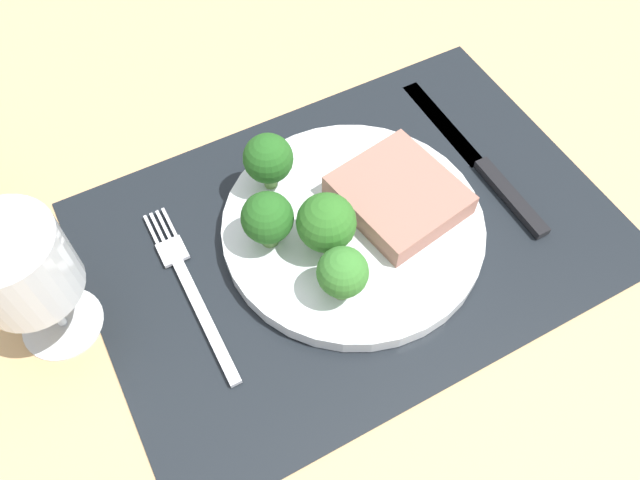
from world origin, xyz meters
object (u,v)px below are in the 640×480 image
object	(u,v)px
steak	(401,198)
wine_glass	(21,270)
knife	(483,166)
plate	(353,227)
fork	(190,289)

from	to	relation	value
steak	wine_glass	xyz separation A→B (cm)	(-31.28, 4.05, 6.16)
steak	knife	distance (cm)	10.93
knife	steak	bearing A→B (deg)	-176.92
plate	wine_glass	size ratio (longest dim) A/B	1.81
knife	plate	bearing A→B (deg)	-179.81
steak	wine_glass	bearing A→B (deg)	172.63
steak	fork	world-z (taller)	steak
steak	fork	bearing A→B (deg)	174.97
fork	knife	size ratio (longest dim) A/B	0.83
plate	fork	size ratio (longest dim) A/B	1.26
steak	knife	bearing A→B (deg)	4.87
steak	knife	xyz separation A→B (cm)	(10.61, 0.90, -2.46)
knife	fork	bearing A→B (deg)	176.56
steak	fork	size ratio (longest dim) A/B	0.55
plate	wine_glass	xyz separation A→B (cm)	(-26.54, 3.67, 8.12)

